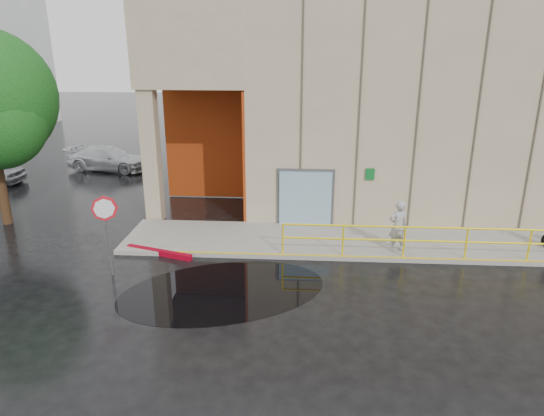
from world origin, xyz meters
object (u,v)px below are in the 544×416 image
at_px(person, 398,226).
at_px(stop_sign, 106,218).
at_px(car_c, 108,158).
at_px(red_curb, 159,252).

height_order(person, stop_sign, stop_sign).
bearing_deg(car_c, person, -118.62).
relative_size(person, stop_sign, 0.69).
height_order(stop_sign, car_c, stop_sign).
distance_m(person, red_curb, 7.76).
xyz_separation_m(stop_sign, red_curb, (0.97, 1.53, -1.72)).
bearing_deg(stop_sign, car_c, 113.39).
relative_size(person, red_curb, 0.71).
distance_m(stop_sign, red_curb, 2.50).
distance_m(person, car_c, 17.22).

